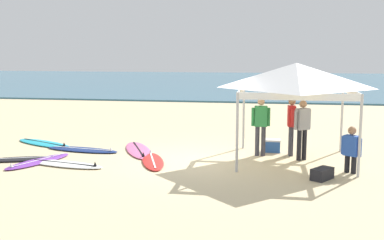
{
  "coord_description": "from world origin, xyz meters",
  "views": [
    {
      "loc": [
        1.89,
        -12.79,
        3.1
      ],
      "look_at": [
        -0.4,
        1.12,
        1.0
      ],
      "focal_mm": 44.08,
      "sensor_mm": 36.0,
      "label": 1
    }
  ],
  "objects": [
    {
      "name": "surfboard_red",
      "position": [
        -1.27,
        -0.34,
        0.04
      ],
      "size": [
        1.23,
        2.23,
        0.19
      ],
      "color": "red",
      "rests_on": "ground"
    },
    {
      "name": "person_green",
      "position": [
        1.67,
        0.99,
        0.99
      ],
      "size": [
        0.55,
        0.26,
        1.71
      ],
      "color": "#383842",
      "rests_on": "ground"
    },
    {
      "name": "gear_bag_near_tent",
      "position": [
        3.2,
        -1.38,
        0.14
      ],
      "size": [
        0.61,
        0.67,
        0.28
      ],
      "primitive_type": "cube",
      "rotation": [
        0.0,
        0.0,
        0.94
      ],
      "color": "#232328",
      "rests_on": "ground"
    },
    {
      "name": "surfboard_cyan",
      "position": [
        -5.44,
        1.54,
        0.04
      ],
      "size": [
        2.55,
        1.73,
        0.19
      ],
      "color": "#23B2CC",
      "rests_on": "ground"
    },
    {
      "name": "sea",
      "position": [
        0.0,
        32.87,
        0.05
      ],
      "size": [
        80.0,
        36.0,
        0.1
      ],
      "primitive_type": "cube",
      "color": "#386B84",
      "rests_on": "ground"
    },
    {
      "name": "surfboard_pink",
      "position": [
        -2.07,
        1.02,
        0.04
      ],
      "size": [
        1.68,
        2.66,
        0.19
      ],
      "color": "pink",
      "rests_on": "ground"
    },
    {
      "name": "person_grey",
      "position": [
        2.83,
        0.62,
        0.99
      ],
      "size": [
        0.47,
        0.38,
        1.71
      ],
      "color": "black",
      "rests_on": "ground"
    },
    {
      "name": "canopy_tent",
      "position": [
        2.61,
        0.5,
        2.39
      ],
      "size": [
        3.11,
        3.11,
        2.75
      ],
      "color": "#B7B7BC",
      "rests_on": "ground"
    },
    {
      "name": "cooler_box",
      "position": [
        2.02,
        1.59,
        0.2
      ],
      "size": [
        0.5,
        0.36,
        0.39
      ],
      "color": "#2D60B7",
      "rests_on": "ground"
    },
    {
      "name": "surfboard_purple",
      "position": [
        -4.41,
        -0.88,
        0.04
      ],
      "size": [
        1.34,
        2.3,
        0.19
      ],
      "color": "purple",
      "rests_on": "ground"
    },
    {
      "name": "surfboard_black",
      "position": [
        -5.05,
        -0.71,
        0.04
      ],
      "size": [
        2.17,
        1.27,
        0.19
      ],
      "color": "black",
      "rests_on": "ground"
    },
    {
      "name": "person_red",
      "position": [
        2.56,
        1.18,
        0.99
      ],
      "size": [
        0.24,
        0.55,
        1.71
      ],
      "color": "#383842",
      "rests_on": "ground"
    },
    {
      "name": "surfboard_white",
      "position": [
        -3.55,
        -1.05,
        0.04
      ],
      "size": [
        2.47,
        1.15,
        0.19
      ],
      "color": "white",
      "rests_on": "ground"
    },
    {
      "name": "person_blue",
      "position": [
        3.97,
        -0.64,
        0.66
      ],
      "size": [
        0.46,
        0.39,
        1.2
      ],
      "color": "black",
      "rests_on": "ground"
    },
    {
      "name": "surfboard_navy",
      "position": [
        -3.8,
        0.8,
        0.04
      ],
      "size": [
        2.51,
        1.05,
        0.19
      ],
      "color": "navy",
      "rests_on": "ground"
    },
    {
      "name": "ground_plane",
      "position": [
        0.0,
        0.0,
        0.0
      ],
      "size": [
        80.0,
        80.0,
        0.0
      ],
      "primitive_type": "plane",
      "color": "beige"
    }
  ]
}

